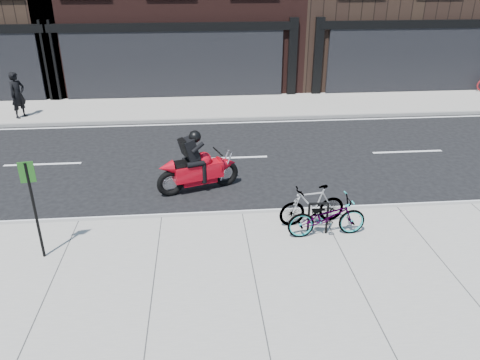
{
  "coord_description": "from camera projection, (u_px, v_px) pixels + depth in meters",
  "views": [
    {
      "loc": [
        -0.98,
        -12.17,
        5.85
      ],
      "look_at": [
        -0.03,
        -1.65,
        0.9
      ],
      "focal_mm": 35.0,
      "sensor_mm": 36.0,
      "label": 1
    }
  ],
  "objects": [
    {
      "name": "sidewalk_near",
      "position": [
        257.0,
        293.0,
        9.0
      ],
      "size": [
        60.0,
        6.0,
        0.13
      ],
      "primitive_type": "cube",
      "color": "gray",
      "rests_on": "ground"
    },
    {
      "name": "bicycle_front",
      "position": [
        327.0,
        217.0,
        10.58
      ],
      "size": [
        1.84,
        0.73,
        0.95
      ],
      "primitive_type": "imported",
      "rotation": [
        0.0,
        0.0,
        1.62
      ],
      "color": "gray",
      "rests_on": "sidewalk_near"
    },
    {
      "name": "bike_rack",
      "position": [
        318.0,
        215.0,
        10.64
      ],
      "size": [
        0.48,
        0.07,
        0.81
      ],
      "rotation": [
        0.0,
        0.0,
        -0.03
      ],
      "color": "black",
      "rests_on": "sidewalk_near"
    },
    {
      "name": "sidewalk_far",
      "position": [
        221.0,
        107.0,
        20.5
      ],
      "size": [
        60.0,
        3.5,
        0.13
      ],
      "primitive_type": "cube",
      "color": "gray",
      "rests_on": "ground"
    },
    {
      "name": "sign_post",
      "position": [
        33.0,
        202.0,
        9.44
      ],
      "size": [
        0.29,
        0.07,
        2.19
      ],
      "rotation": [
        0.0,
        0.0,
        0.16
      ],
      "color": "black",
      "rests_on": "sidewalk_near"
    },
    {
      "name": "bicycle_rear",
      "position": [
        312.0,
        205.0,
        11.06
      ],
      "size": [
        1.68,
        0.7,
        0.98
      ],
      "primitive_type": "imported",
      "rotation": [
        0.0,
        0.0,
        4.86
      ],
      "color": "gray",
      "rests_on": "sidewalk_near"
    },
    {
      "name": "pedestrian",
      "position": [
        18.0,
        95.0,
        18.55
      ],
      "size": [
        0.73,
        0.8,
        1.82
      ],
      "primitive_type": "imported",
      "rotation": [
        0.0,
        0.0,
        1.0
      ],
      "color": "black",
      "rests_on": "sidewalk_far"
    },
    {
      "name": "motorcycle",
      "position": [
        202.0,
        166.0,
        12.91
      ],
      "size": [
        2.31,
        1.05,
        1.78
      ],
      "rotation": [
        0.0,
        0.0,
        0.32
      ],
      "color": "black",
      "rests_on": "ground"
    },
    {
      "name": "ground",
      "position": [
        236.0,
        184.0,
        13.54
      ],
      "size": [
        120.0,
        120.0,
        0.0
      ],
      "primitive_type": "plane",
      "color": "black",
      "rests_on": "ground"
    }
  ]
}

